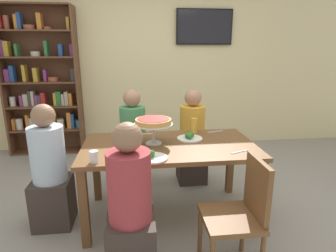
{
  "coord_description": "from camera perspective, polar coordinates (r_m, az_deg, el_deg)",
  "views": [
    {
      "loc": [
        -0.3,
        -2.46,
        1.6
      ],
      "look_at": [
        0.0,
        0.1,
        0.89
      ],
      "focal_mm": 30.06,
      "sensor_mm": 36.0,
      "label": 1
    }
  ],
  "objects": [
    {
      "name": "ground_plane",
      "position": [
        2.95,
        0.24,
        -17.46
      ],
      "size": [
        12.0,
        12.0,
        0.0
      ],
      "primitive_type": "plane",
      "color": "gray"
    },
    {
      "name": "water_glass_clear_near",
      "position": [
        2.27,
        -14.77,
        -6.05
      ],
      "size": [
        0.07,
        0.07,
        0.1
      ],
      "primitive_type": "cylinder",
      "color": "white",
      "rests_on": "dining_table"
    },
    {
      "name": "diner_near_left",
      "position": [
        2.07,
        -7.63,
        -17.21
      ],
      "size": [
        0.34,
        0.34,
        1.15
      ],
      "rotation": [
        0.0,
        0.0,
        1.57
      ],
      "color": "#382D28",
      "rests_on": "ground_plane"
    },
    {
      "name": "television",
      "position": [
        4.71,
        7.38,
        19.31
      ],
      "size": [
        0.89,
        0.05,
        0.54
      ],
      "color": "black"
    },
    {
      "name": "salad_plate_near_diner",
      "position": [
        2.28,
        -3.29,
        -6.24
      ],
      "size": [
        0.24,
        0.24,
        0.07
      ],
      "color": "white",
      "rests_on": "dining_table"
    },
    {
      "name": "water_glass_clear_far",
      "position": [
        2.8,
        -9.16,
        -1.47
      ],
      "size": [
        0.07,
        0.07,
        0.11
      ],
      "primitive_type": "cylinder",
      "color": "white",
      "rests_on": "dining_table"
    },
    {
      "name": "bookshelf",
      "position": [
        4.71,
        -24.23,
        8.04
      ],
      "size": [
        1.1,
        0.3,
        2.21
      ],
      "color": "brown",
      "rests_on": "ground_plane"
    },
    {
      "name": "cutlery_knife_near",
      "position": [
        2.51,
        14.27,
        -5.1
      ],
      "size": [
        0.17,
        0.08,
        0.0
      ],
      "primitive_type": "cube",
      "rotation": [
        0.0,
        0.0,
        0.4
      ],
      "color": "silver",
      "rests_on": "dining_table"
    },
    {
      "name": "salad_plate_far_diner",
      "position": [
        2.77,
        4.4,
        -2.31
      ],
      "size": [
        0.25,
        0.25,
        0.07
      ],
      "color": "white",
      "rests_on": "dining_table"
    },
    {
      "name": "diner_far_left",
      "position": [
        3.4,
        -7.03,
        -3.71
      ],
      "size": [
        0.34,
        0.34,
        1.15
      ],
      "rotation": [
        0.0,
        0.0,
        -1.57
      ],
      "color": "#382D28",
      "rests_on": "ground_plane"
    },
    {
      "name": "diner_head_west",
      "position": [
        2.79,
        -22.74,
        -9.27
      ],
      "size": [
        0.34,
        0.34,
        1.15
      ],
      "color": "#382D28",
      "rests_on": "ground_plane"
    },
    {
      "name": "cutlery_fork_far",
      "position": [
        3.05,
        9.56,
        -1.11
      ],
      "size": [
        0.18,
        0.06,
        0.0
      ],
      "primitive_type": "cube",
      "rotation": [
        0.0,
        0.0,
        3.4
      ],
      "color": "silver",
      "rests_on": "dining_table"
    },
    {
      "name": "dining_table",
      "position": [
        2.65,
        0.25,
        -5.63
      ],
      "size": [
        1.6,
        0.88,
        0.74
      ],
      "color": "brown",
      "rests_on": "ground_plane"
    },
    {
      "name": "deep_dish_pizza_stand",
      "position": [
        2.58,
        -2.99,
        0.65
      ],
      "size": [
        0.36,
        0.36,
        0.24
      ],
      "color": "silver",
      "rests_on": "dining_table"
    },
    {
      "name": "diner_far_right",
      "position": [
        3.43,
        4.88,
        -3.46
      ],
      "size": [
        0.34,
        0.34,
        1.15
      ],
      "rotation": [
        0.0,
        0.0,
        -1.57
      ],
      "color": "#382D28",
      "rests_on": "ground_plane"
    },
    {
      "name": "water_glass_clear_spare",
      "position": [
        2.55,
        -8.62,
        -3.21
      ],
      "size": [
        0.07,
        0.07,
        0.11
      ],
      "primitive_type": "cylinder",
      "color": "white",
      "rests_on": "dining_table"
    },
    {
      "name": "rear_partition",
      "position": [
        4.67,
        -3.06,
        12.96
      ],
      "size": [
        8.0,
        0.12,
        2.8
      ],
      "primitive_type": "cube",
      "color": "beige",
      "rests_on": "ground_plane"
    },
    {
      "name": "chair_near_right",
      "position": [
        2.15,
        14.5,
        -16.34
      ],
      "size": [
        0.4,
        0.4,
        0.87
      ],
      "rotation": [
        0.0,
        0.0,
        1.57
      ],
      "color": "brown",
      "rests_on": "ground_plane"
    },
    {
      "name": "cutlery_fork_near",
      "position": [
        2.93,
        -4.33,
        -1.61
      ],
      "size": [
        0.18,
        0.04,
        0.0
      ],
      "primitive_type": "cube",
      "rotation": [
        0.0,
        0.0,
        3.25
      ],
      "color": "silver",
      "rests_on": "dining_table"
    },
    {
      "name": "beer_glass_amber_tall",
      "position": [
        2.93,
        5.31,
        -0.0
      ],
      "size": [
        0.06,
        0.06,
        0.17
      ],
      "primitive_type": "cylinder",
      "color": "gold",
      "rests_on": "dining_table"
    }
  ]
}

